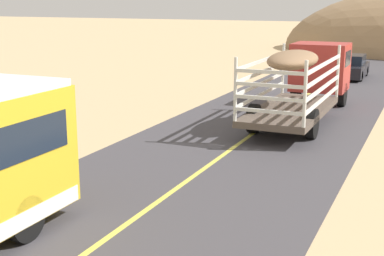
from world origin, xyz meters
TOP-DOWN VIEW (x-y plane):
  - livestock_truck at (1.06, 21.63)m, footprint 2.53×9.70m
  - car_far at (1.12, 33.66)m, footprint 1.80×4.40m

SIDE VIEW (x-z plane):
  - car_far at x=1.12m, z-range -0.04..1.42m
  - livestock_truck at x=1.06m, z-range 0.28..3.30m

